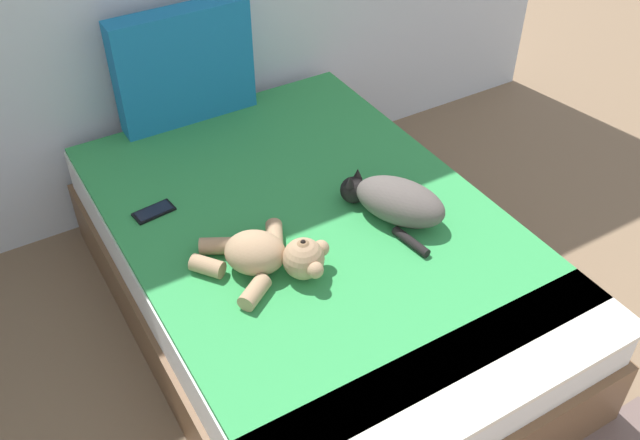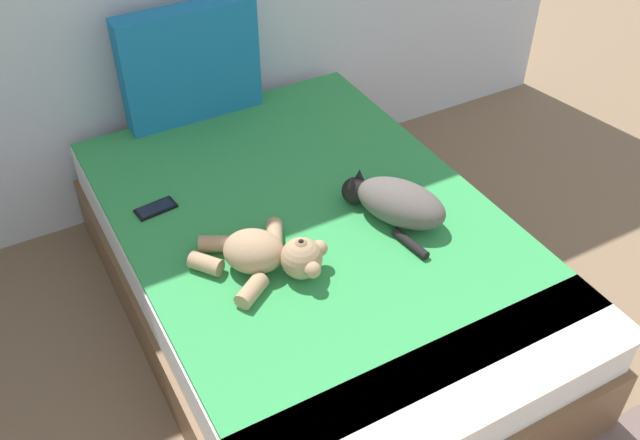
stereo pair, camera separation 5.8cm
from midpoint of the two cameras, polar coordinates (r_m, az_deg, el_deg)
The scene contains 5 objects.
bed at distance 2.71m, azimuth 0.14°, elevation -4.23°, with size 1.33×1.93×0.49m.
patterned_cushion at distance 3.06m, azimuth -9.85°, elevation 12.24°, with size 0.59×0.11×0.49m.
cat at distance 2.54m, azimuth 6.78°, elevation 1.43°, with size 0.33×0.44×0.15m.
teddy_bear at distance 2.33m, azimuth -3.55°, elevation -2.80°, with size 0.43×0.40×0.15m.
cell_phone at distance 2.66m, azimuth -12.48°, elevation 0.91°, with size 0.16×0.09×0.01m.
Camera 2 is at (0.71, 1.17, 2.14)m, focal length 39.76 mm.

